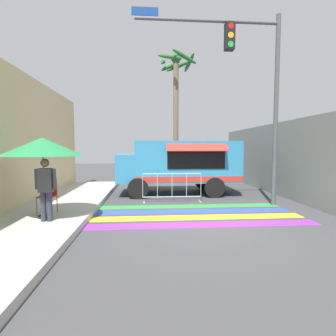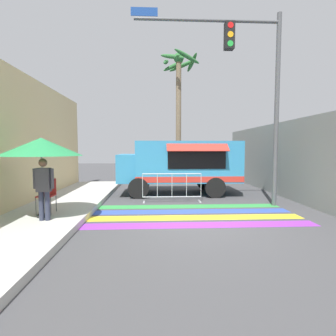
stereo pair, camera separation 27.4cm
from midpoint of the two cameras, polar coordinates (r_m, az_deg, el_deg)
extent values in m
plane|color=#424244|center=(7.44, 6.09, -11.75)|extent=(60.00, 60.00, 0.00)
cube|color=#B7B5AD|center=(8.33, -33.62, -10.08)|extent=(4.40, 16.00, 0.18)
cube|color=gray|center=(11.52, 24.87, 1.58)|extent=(0.20, 16.00, 3.19)
cube|color=purple|center=(7.24, 6.40, -12.16)|extent=(6.40, 0.56, 0.01)
cube|color=yellow|center=(7.96, 5.35, -10.64)|extent=(6.40, 0.56, 0.01)
cube|color=#334FB2|center=(8.69, 4.49, -9.37)|extent=(6.40, 0.56, 0.01)
cube|color=green|center=(9.42, 3.76, -8.30)|extent=(6.40, 0.56, 0.01)
cube|color=#338CBF|center=(11.88, 3.22, 1.51)|extent=(4.50, 2.33, 1.77)
cube|color=#338CBF|center=(11.81, -7.68, 0.07)|extent=(1.59, 2.14, 1.19)
cube|color=#1E232D|center=(11.86, -11.30, 1.49)|extent=(0.06, 1.86, 0.45)
cube|color=black|center=(10.75, 5.47, 1.92)|extent=(2.38, 0.03, 0.80)
cube|color=red|center=(10.54, 5.68, 4.48)|extent=(2.48, 0.43, 0.31)
cube|color=red|center=(10.78, 4.04, -2.52)|extent=(4.50, 0.01, 0.24)
cylinder|color=black|center=(10.82, -7.26, -4.41)|extent=(0.85, 0.22, 0.85)
cylinder|color=black|center=(12.94, -6.80, -2.99)|extent=(0.85, 0.22, 0.85)
cylinder|color=black|center=(11.13, 9.37, -4.20)|extent=(0.85, 0.22, 0.85)
cylinder|color=black|center=(13.20, 7.15, -2.86)|extent=(0.85, 0.22, 0.85)
cylinder|color=#515456|center=(10.24, 21.72, 11.28)|extent=(0.16, 0.16, 6.71)
cylinder|color=#515456|center=(10.31, 7.85, 29.15)|extent=(4.99, 0.11, 0.11)
cube|color=black|center=(10.24, 12.42, 26.14)|extent=(0.32, 0.28, 0.90)
cylinder|color=red|center=(10.24, 12.71, 27.97)|extent=(0.20, 0.02, 0.20)
cylinder|color=#F2A519|center=(10.12, 12.68, 26.42)|extent=(0.20, 0.02, 0.20)
cylinder|color=green|center=(10.01, 12.65, 24.83)|extent=(0.20, 0.02, 0.20)
cube|color=navy|center=(10.20, -5.94, 30.81)|extent=(0.90, 0.02, 0.28)
cylinder|color=black|center=(8.03, -26.10, -9.44)|extent=(0.36, 0.36, 0.06)
cylinder|color=#B2B2B7|center=(7.86, -26.35, -1.95)|extent=(0.04, 0.04, 2.16)
cone|color=#268C4C|center=(7.82, -26.55, 4.17)|extent=(2.14, 2.14, 0.49)
cylinder|color=#4C4C51|center=(8.29, -27.53, -7.55)|extent=(0.02, 0.02, 0.49)
cylinder|color=#4C4C51|center=(8.13, -24.83, -7.68)|extent=(0.02, 0.02, 0.49)
cylinder|color=#4C4C51|center=(8.66, -26.45, -7.02)|extent=(0.02, 0.02, 0.49)
cylinder|color=#4C4C51|center=(8.51, -23.85, -7.13)|extent=(0.02, 0.02, 0.49)
cube|color=#B22626|center=(8.35, -25.72, -5.59)|extent=(0.44, 0.44, 0.03)
cube|color=#B22626|center=(8.50, -25.28, -3.71)|extent=(0.44, 0.03, 0.47)
cylinder|color=#2D3347|center=(7.57, -26.44, -7.56)|extent=(0.13, 0.13, 0.76)
cylinder|color=#2D3347|center=(7.51, -25.37, -7.61)|extent=(0.13, 0.13, 0.76)
cube|color=#3F3F47|center=(7.44, -26.08, -2.40)|extent=(0.34, 0.20, 0.61)
cylinder|color=#3F3F47|center=(7.52, -27.65, -2.15)|extent=(0.09, 0.09, 0.52)
cylinder|color=#3F3F47|center=(7.35, -24.49, -2.18)|extent=(0.09, 0.09, 0.52)
sphere|color=brown|center=(7.40, -26.19, 1.01)|extent=(0.21, 0.21, 0.21)
cylinder|color=#B7BABF|center=(9.99, 0.10, -1.29)|extent=(2.24, 0.04, 0.04)
cylinder|color=#B7BABF|center=(10.11, 0.10, -6.30)|extent=(2.24, 0.04, 0.04)
cylinder|color=#B7BABF|center=(10.02, -6.32, -3.85)|extent=(0.02, 0.02, 0.89)
cylinder|color=#B7BABF|center=(10.01, -3.11, -3.84)|extent=(0.02, 0.02, 0.89)
cylinder|color=#B7BABF|center=(10.04, 0.10, -3.81)|extent=(0.02, 0.02, 0.89)
cylinder|color=#B7BABF|center=(10.10, 3.28, -3.77)|extent=(0.02, 0.02, 0.89)
cylinder|color=#B7BABF|center=(10.19, 6.42, -3.71)|extent=(0.02, 0.02, 0.89)
cube|color=#B7BABF|center=(10.12, -6.01, -7.37)|extent=(0.06, 0.44, 0.03)
cube|color=#B7BABF|center=(10.29, 6.11, -7.18)|extent=(0.06, 0.44, 0.03)
cylinder|color=#7A664C|center=(16.00, 1.22, 9.89)|extent=(0.32, 0.32, 7.25)
sphere|color=#2D6B33|center=(16.80, 1.24, 22.81)|extent=(0.60, 0.60, 0.60)
ellipsoid|color=#2D6B33|center=(16.99, 4.13, 21.86)|extent=(0.56, 1.65, 0.85)
ellipsoid|color=#2D6B33|center=(17.57, 2.02, 21.37)|extent=(1.75, 0.84, 0.77)
ellipsoid|color=#2D6B33|center=(17.36, 0.05, 21.32)|extent=(1.42, 0.73, 0.93)
ellipsoid|color=#2D6B33|center=(16.80, -1.54, 22.09)|extent=(0.48, 1.52, 0.78)
ellipsoid|color=#2D6B33|center=(16.09, -0.14, 23.09)|extent=(1.47, 1.06, 0.64)
ellipsoid|color=#2D6B33|center=(16.06, 3.11, 23.07)|extent=(1.66, 1.02, 0.74)
camera|label=1|loc=(0.14, -90.78, -0.06)|focal=28.00mm
camera|label=2|loc=(0.14, 89.22, 0.06)|focal=28.00mm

